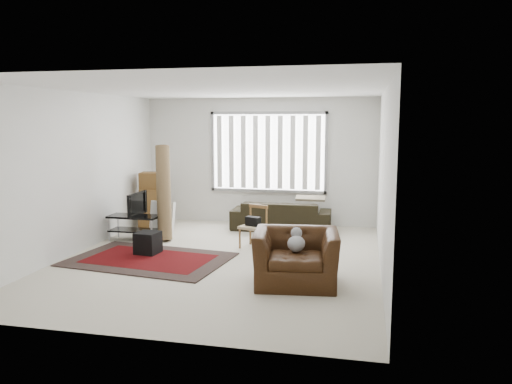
# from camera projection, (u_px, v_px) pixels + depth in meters

# --- Properties ---
(room) EXTENTS (6.00, 6.02, 2.71)m
(room) POSITION_uv_depth(u_px,v_px,m) (230.00, 149.00, 8.26)
(room) COLOR beige
(room) RESTS_ON ground
(persian_rug) EXTENTS (2.66, 1.94, 0.02)m
(persian_rug) POSITION_uv_depth(u_px,v_px,m) (149.00, 259.00, 8.00)
(persian_rug) COLOR black
(persian_rug) RESTS_ON ground
(tv_stand) EXTENTS (0.94, 0.42, 0.47)m
(tv_stand) POSITION_uv_depth(u_px,v_px,m) (134.00, 222.00, 9.30)
(tv_stand) COLOR black
(tv_stand) RESTS_ON ground
(tv) EXTENTS (0.10, 0.76, 0.44)m
(tv) POSITION_uv_depth(u_px,v_px,m) (134.00, 204.00, 9.25)
(tv) COLOR black
(tv) RESTS_ON tv_stand
(subwoofer) EXTENTS (0.39, 0.39, 0.36)m
(subwoofer) POSITION_uv_depth(u_px,v_px,m) (148.00, 243.00, 8.32)
(subwoofer) COLOR black
(subwoofer) RESTS_ON persian_rug
(moving_boxes) EXTENTS (0.53, 0.50, 1.15)m
(moving_boxes) POSITION_uv_depth(u_px,v_px,m) (151.00, 202.00, 10.44)
(moving_boxes) COLOR brown
(moving_boxes) RESTS_ON ground
(white_flatpack) EXTENTS (0.56, 0.30, 0.68)m
(white_flatpack) POSITION_uv_depth(u_px,v_px,m) (162.00, 219.00, 9.62)
(white_flatpack) COLOR silver
(white_flatpack) RESTS_ON ground
(rolled_rug) EXTENTS (0.49, 0.67, 1.78)m
(rolled_rug) POSITION_uv_depth(u_px,v_px,m) (164.00, 193.00, 9.29)
(rolled_rug) COLOR brown
(rolled_rug) RESTS_ON ground
(sofa) EXTENTS (2.04, 0.93, 0.77)m
(sofa) POSITION_uv_depth(u_px,v_px,m) (281.00, 211.00, 10.21)
(sofa) COLOR black
(sofa) RESTS_ON ground
(side_chair) EXTENTS (0.51, 0.51, 0.74)m
(side_chair) POSITION_uv_depth(u_px,v_px,m) (254.00, 224.00, 8.74)
(side_chair) COLOR #958162
(side_chair) RESTS_ON ground
(armchair) EXTENTS (1.25, 1.12, 0.84)m
(armchair) POSITION_uv_depth(u_px,v_px,m) (296.00, 253.00, 6.79)
(armchair) COLOR #321A0A
(armchair) RESTS_ON ground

